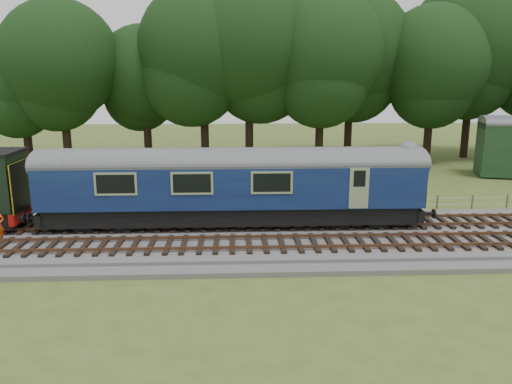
{
  "coord_description": "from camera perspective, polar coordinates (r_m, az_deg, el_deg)",
  "views": [
    {
      "loc": [
        -1.31,
        -22.03,
        7.41
      ],
      "look_at": [
        -0.28,
        1.4,
        2.0
      ],
      "focal_mm": 35.0,
      "sensor_mm": 36.0,
      "label": 1
    }
  ],
  "objects": [
    {
      "name": "ground",
      "position": [
        23.28,
        0.84,
        -5.57
      ],
      "size": [
        120.0,
        120.0,
        0.0
      ],
      "primitive_type": "plane",
      "color": "#465C21",
      "rests_on": "ground"
    },
    {
      "name": "ballast",
      "position": [
        23.22,
        0.85,
        -5.16
      ],
      "size": [
        70.0,
        7.0,
        0.35
      ],
      "primitive_type": "cube",
      "color": "#4C4C4F",
      "rests_on": "ground"
    },
    {
      "name": "track_north",
      "position": [
        24.48,
        0.66,
        -3.61
      ],
      "size": [
        67.2,
        2.4,
        0.21
      ],
      "color": "black",
      "rests_on": "ballast"
    },
    {
      "name": "track_south",
      "position": [
        21.63,
        1.1,
        -5.88
      ],
      "size": [
        67.2,
        2.4,
        0.21
      ],
      "color": "black",
      "rests_on": "ballast"
    },
    {
      "name": "fence",
      "position": [
        27.57,
        0.3,
        -2.6
      ],
      "size": [
        64.0,
        0.12,
        1.0
      ],
      "primitive_type": null,
      "color": "#6B6054",
      "rests_on": "ground"
    },
    {
      "name": "tree_line",
      "position": [
        44.66,
        -0.8,
        3.44
      ],
      "size": [
        70.0,
        8.0,
        18.0
      ],
      "primitive_type": null,
      "color": "black",
      "rests_on": "ground"
    },
    {
      "name": "dmu_railcar",
      "position": [
        23.91,
        -2.72,
        1.39
      ],
      "size": [
        18.05,
        2.86,
        3.88
      ],
      "color": "black",
      "rests_on": "ground"
    }
  ]
}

